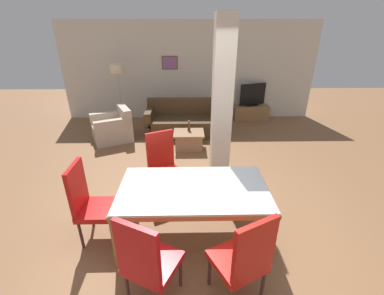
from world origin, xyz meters
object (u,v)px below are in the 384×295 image
at_px(sofa, 184,122).
at_px(armchair, 113,129).
at_px(dining_chair_head_left, 90,201).
at_px(tv_stand, 251,112).
at_px(tv_screen, 253,95).
at_px(bottle, 189,127).
at_px(floor_lamp, 117,74).
at_px(dining_chair_far_left, 163,164).
at_px(dining_chair_near_right, 244,258).
at_px(dining_chair_near_left, 147,260).
at_px(dining_table, 193,197).
at_px(coffee_table, 189,140).

relative_size(sofa, armchair, 1.70).
bearing_deg(dining_chair_head_left, tv_stand, 146.60).
bearing_deg(tv_screen, sofa, 8.57).
xyz_separation_m(bottle, floor_lamp, (-1.86, 1.56, 0.91)).
height_order(sofa, floor_lamp, floor_lamp).
bearing_deg(dining_chair_far_left, dining_chair_near_right, 90.55).
height_order(dining_chair_far_left, tv_stand, dining_chair_far_left).
bearing_deg(tv_screen, dining_chair_far_left, 39.17).
bearing_deg(armchair, dining_chair_near_left, 173.38).
bearing_deg(floor_lamp, dining_chair_near_left, -74.68).
bearing_deg(tv_stand, tv_screen, 180.00).
distance_m(dining_chair_head_left, bottle, 3.08).
xyz_separation_m(dining_chair_near_right, floor_lamp, (-2.34, 5.26, 0.82)).
xyz_separation_m(tv_screen, floor_lamp, (-3.72, -0.33, 0.65)).
bearing_deg(armchair, tv_stand, -93.84).
xyz_separation_m(dining_chair_near_right, armchair, (-2.30, 4.13, -0.28)).
bearing_deg(tv_screen, dining_table, 49.00).
relative_size(dining_chair_head_left, floor_lamp, 0.65).
bearing_deg(bottle, dining_chair_far_left, -102.48).
bearing_deg(dining_chair_near_left, dining_chair_far_left, 116.33).
relative_size(armchair, tv_stand, 1.12).
bearing_deg(dining_chair_near_right, sofa, 70.77).
relative_size(dining_chair_far_left, floor_lamp, 0.65).
relative_size(dining_chair_near_right, tv_stand, 1.07).
relative_size(sofa, coffee_table, 2.81).
distance_m(dining_chair_far_left, bottle, 1.93).
distance_m(coffee_table, tv_stand, 2.72).
relative_size(dining_table, tv_screen, 2.34).
xyz_separation_m(dining_table, armchair, (-1.85, 3.25, -0.33)).
bearing_deg(dining_chair_head_left, bottle, 156.15).
height_order(sofa, coffee_table, sofa).
bearing_deg(floor_lamp, coffee_table, -41.86).
height_order(dining_chair_far_left, dining_chair_near_right, same).
distance_m(coffee_table, bottle, 0.30).
bearing_deg(dining_chair_head_left, floor_lamp, -171.94).
distance_m(dining_chair_near_left, floor_lamp, 5.53).
bearing_deg(dining_chair_near_left, tv_stand, 94.26).
bearing_deg(dining_chair_head_left, dining_table, 90.00).
height_order(dining_table, tv_screen, tv_screen).
distance_m(dining_chair_near_left, armchair, 4.39).
xyz_separation_m(dining_chair_far_left, bottle, (0.42, 1.88, -0.09)).
xyz_separation_m(armchair, coffee_table, (1.82, -0.53, -0.08)).
distance_m(dining_chair_near_right, sofa, 4.57).
height_order(dining_chair_far_left, dining_chair_near_left, same).
height_order(dining_chair_far_left, floor_lamp, floor_lamp).
relative_size(dining_chair_far_left, sofa, 0.56).
height_order(dining_chair_head_left, bottle, dining_chair_head_left).
bearing_deg(tv_stand, coffee_table, -133.13).
bearing_deg(sofa, dining_chair_far_left, 83.70).
distance_m(dining_chair_near_right, dining_chair_head_left, 1.93).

